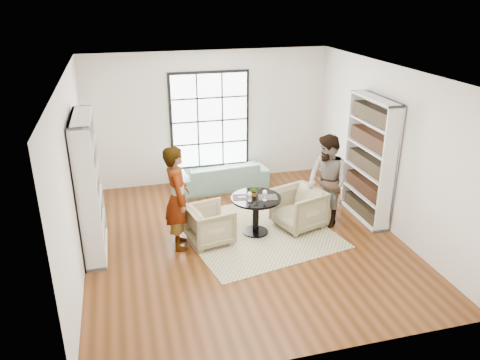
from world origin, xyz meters
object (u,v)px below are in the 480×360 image
object	(u,v)px
sofa	(221,175)
person_left	(177,198)
wine_glass_right	(265,193)
pedestal_table	(256,207)
armchair_right	(298,208)
armchair_left	(210,224)
wine_glass_left	(250,195)
flower_centerpiece	(254,191)
person_right	(327,181)

from	to	relation	value
sofa	person_left	xyz separation A→B (m)	(-1.28, -2.36, 0.62)
sofa	wine_glass_right	distance (m)	2.50
sofa	person_left	world-z (taller)	person_left
pedestal_table	person_left	xyz separation A→B (m)	(-1.43, -0.10, 0.39)
person_left	armchair_right	bearing A→B (deg)	-84.58
wine_glass_right	person_left	bearing A→B (deg)	177.60
sofa	armchair_left	bearing A→B (deg)	67.49
sofa	armchair_right	world-z (taller)	armchair_right
armchair_left	wine_glass_left	world-z (taller)	wine_glass_left
armchair_left	wine_glass_right	size ratio (longest dim) A/B	3.79
armchair_right	flower_centerpiece	distance (m)	0.97
armchair_right	flower_centerpiece	bearing A→B (deg)	-109.26
pedestal_table	person_left	size ratio (longest dim) A/B	0.49
person_right	pedestal_table	bearing A→B (deg)	-102.75
person_left	person_right	distance (m)	2.83
wine_glass_left	person_left	bearing A→B (deg)	178.95
person_left	flower_centerpiece	world-z (taller)	person_left
wine_glass_right	flower_centerpiece	xyz separation A→B (m)	(-0.12, 0.23, -0.05)
armchair_left	person_left	distance (m)	0.80
person_right	wine_glass_right	size ratio (longest dim) A/B	8.83
person_left	wine_glass_right	distance (m)	1.54
sofa	person_right	xyz separation A→B (m)	(1.55, -2.21, 0.58)
sofa	wine_glass_right	world-z (taller)	wine_glass_right
person_left	wine_glass_right	xyz separation A→B (m)	(1.54, -0.06, -0.05)
pedestal_table	person_right	size ratio (longest dim) A/B	0.52
person_left	pedestal_table	bearing A→B (deg)	-84.31
sofa	person_left	size ratio (longest dim) A/B	1.12
person_right	wine_glass_right	distance (m)	1.31
person_right	sofa	bearing A→B (deg)	-159.71
armchair_right	person_right	world-z (taller)	person_right
armchair_left	armchair_right	distance (m)	1.74
flower_centerpiece	wine_glass_right	bearing A→B (deg)	-61.52
person_right	flower_centerpiece	bearing A→B (deg)	-105.47
armchair_right	person_left	bearing A→B (deg)	-104.35
pedestal_table	wine_glass_left	distance (m)	0.38
sofa	armchair_right	xyz separation A→B (m)	(1.00, -2.21, 0.08)
sofa	wine_glass_left	size ratio (longest dim) A/B	11.88
armchair_left	wine_glass_right	world-z (taller)	wine_glass_right
wine_glass_left	flower_centerpiece	distance (m)	0.24
armchair_right	person_left	xyz separation A→B (m)	(-2.28, -0.14, 0.54)
sofa	wine_glass_left	distance (m)	2.44
wine_glass_left	sofa	bearing A→B (deg)	89.66
wine_glass_right	pedestal_table	bearing A→B (deg)	125.20
pedestal_table	person_left	distance (m)	1.48
pedestal_table	armchair_left	distance (m)	0.90
armchair_left	armchair_right	bearing A→B (deg)	-96.75
armchair_left	flower_centerpiece	size ratio (longest dim) A/B	4.07
person_left	wine_glass_right	size ratio (longest dim) A/B	9.26
pedestal_table	person_left	world-z (taller)	person_left
sofa	flower_centerpiece	bearing A→B (deg)	88.23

